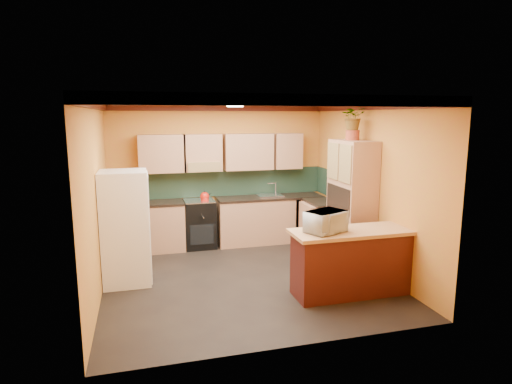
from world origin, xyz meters
TOP-DOWN VIEW (x-y plane):
  - room_shell at (0.02, 0.28)m, footprint 4.24×4.24m
  - base_cabinets_back at (0.18, 1.80)m, footprint 3.65×0.60m
  - countertop_back at (0.18, 1.80)m, footprint 3.65×0.62m
  - stove at (-0.45, 1.80)m, footprint 0.58×0.58m
  - kettle at (-0.35, 1.75)m, footprint 0.17×0.17m
  - sink at (0.95, 1.80)m, footprint 0.48×0.40m
  - base_cabinets_right at (1.80, 1.05)m, footprint 0.60×0.80m
  - countertop_right at (1.80, 1.05)m, footprint 0.62×0.80m
  - fridge at (-1.75, 0.30)m, footprint 0.68×0.66m
  - pantry at (1.85, 0.12)m, footprint 0.48×0.90m
  - fern_pot at (1.85, 0.17)m, footprint 0.22×0.22m
  - fern at (1.85, 0.17)m, footprint 0.47×0.43m
  - breakfast_bar at (1.39, -0.97)m, footprint 1.80×0.55m
  - bar_top at (1.39, -0.97)m, footprint 1.90×0.65m
  - microwave at (0.90, -0.97)m, footprint 0.63×0.55m

SIDE VIEW (x-z plane):
  - base_cabinets_back at x=0.18m, z-range 0.00..0.88m
  - base_cabinets_right at x=1.80m, z-range 0.00..0.88m
  - breakfast_bar at x=1.39m, z-range 0.00..0.88m
  - stove at x=-0.45m, z-range 0.00..0.91m
  - fridge at x=-1.75m, z-range 0.00..1.70m
  - countertop_back at x=0.18m, z-range 0.88..0.92m
  - countertop_right at x=1.80m, z-range 0.88..0.92m
  - bar_top at x=1.39m, z-range 0.88..0.93m
  - sink at x=0.95m, z-range 0.92..0.95m
  - kettle at x=-0.35m, z-range 0.91..1.09m
  - pantry at x=1.85m, z-range 0.00..2.10m
  - microwave at x=0.90m, z-range 0.93..1.22m
  - room_shell at x=0.02m, z-range 0.73..3.45m
  - fern_pot at x=1.85m, z-range 2.10..2.26m
  - fern at x=1.85m, z-range 2.26..2.70m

